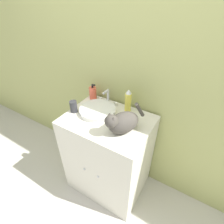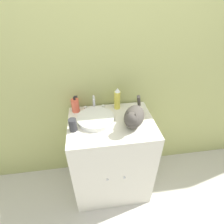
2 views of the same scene
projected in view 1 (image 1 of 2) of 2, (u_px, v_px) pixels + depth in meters
ground_plane at (95, 202)px, 1.84m from camera, size 8.00×8.00×0.00m
wall_back at (127, 70)px, 1.53m from camera, size 6.00×0.05×2.50m
vanity_cabinet at (108, 155)px, 1.77m from camera, size 0.75×0.58×0.92m
sink_basin at (98, 110)px, 1.57m from camera, size 0.33×0.33×0.04m
faucet at (108, 98)px, 1.66m from camera, size 0.20×0.09×0.16m
cat at (122, 122)px, 1.32m from camera, size 0.26×0.34×0.22m
soap_bottle at (93, 93)px, 1.74m from camera, size 0.07×0.07×0.17m
spray_bottle at (128, 101)px, 1.54m from camera, size 0.06×0.06×0.21m
cup at (74, 107)px, 1.56m from camera, size 0.06×0.06×0.11m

